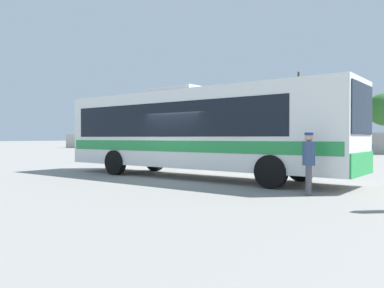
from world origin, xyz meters
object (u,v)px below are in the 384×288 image
parked_car_leftmost_red (225,145)px  parked_car_second_maroon (280,146)px  utility_pole_near (298,110)px  parked_car_third_dark_blue (344,146)px  roadside_tree_left (210,115)px  coach_bus_white_green (194,129)px  attendant_by_bus_door (309,160)px  roadside_tree_midleft (265,107)px

parked_car_leftmost_red → parked_car_second_maroon: (5.97, -0.16, -0.00)m
utility_pole_near → parked_car_third_dark_blue: bearing=-44.9°
parked_car_leftmost_red → parked_car_second_maroon: bearing=-1.5°
parked_car_third_dark_blue → roadside_tree_left: size_ratio=0.68×
parked_car_leftmost_red → parked_car_second_maroon: size_ratio=1.01×
roadside_tree_left → parked_car_third_dark_blue: bearing=-20.3°
coach_bus_white_green → attendant_by_bus_door: 5.76m
parked_car_leftmost_red → parked_car_third_dark_blue: size_ratio=1.00×
roadside_tree_midleft → parked_car_leftmost_red: bearing=-96.7°
roadside_tree_left → roadside_tree_midleft: (6.85, 1.50, 0.82)m
parked_car_leftmost_red → parked_car_second_maroon: 5.97m
utility_pole_near → roadside_tree_midleft: (-4.72, 2.01, 0.65)m
attendant_by_bus_door → roadside_tree_left: size_ratio=0.27×
parked_car_second_maroon → roadside_tree_midleft: (-4.98, 8.66, 4.44)m
attendant_by_bus_door → utility_pole_near: 33.17m
parked_car_leftmost_red → utility_pole_near: size_ratio=0.49×
parked_car_third_dark_blue → roadside_tree_midleft: bearing=143.3°
utility_pole_near → roadside_tree_left: (-11.58, 0.51, -0.17)m
parked_car_third_dark_blue → roadside_tree_left: 19.07m
attendant_by_bus_door → roadside_tree_left: roadside_tree_left is taller
coach_bus_white_green → roadside_tree_midleft: (-9.51, 31.12, 3.32)m
utility_pole_near → parked_car_second_maroon: bearing=-87.8°
roadside_tree_left → parked_car_second_maroon: bearing=-31.2°
coach_bus_white_green → roadside_tree_midleft: roadside_tree_midleft is taller
parked_car_leftmost_red → roadside_tree_midleft: roadside_tree_midleft is taller
parked_car_third_dark_blue → roadside_tree_midleft: 14.08m
parked_car_leftmost_red → attendant_by_bus_door: bearing=-57.8°
parked_car_second_maroon → roadside_tree_left: size_ratio=0.68×
utility_pole_near → roadside_tree_midleft: size_ratio=1.17×
parked_car_third_dark_blue → roadside_tree_left: (-17.56, 6.48, 3.63)m
attendant_by_bus_door → utility_pole_near: bearing=107.6°
coach_bus_white_green → roadside_tree_left: roadside_tree_left is taller
attendant_by_bus_door → parked_car_leftmost_red: 29.46m
coach_bus_white_green → attendant_by_bus_door: (5.19, -2.31, -0.95)m
attendant_by_bus_door → parked_car_second_maroon: size_ratio=0.40×
parked_car_second_maroon → roadside_tree_left: bearing=148.8°
parked_car_second_maroon → utility_pole_near: 7.66m
parked_car_second_maroon → roadside_tree_left: roadside_tree_left is taller
parked_car_third_dark_blue → roadside_tree_left: roadside_tree_left is taller
attendant_by_bus_door → roadside_tree_left: (-21.55, 31.94, 3.44)m
parked_car_leftmost_red → roadside_tree_left: bearing=129.9°
roadside_tree_left → parked_car_leftmost_red: bearing=-50.1°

